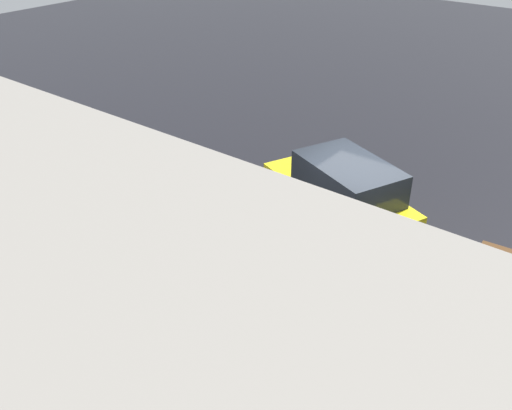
% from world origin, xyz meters
% --- Properties ---
extents(ground_plane, '(60.00, 60.00, 0.00)m').
position_xyz_m(ground_plane, '(0.00, 0.00, 0.00)').
color(ground_plane, black).
extents(kerb_strip, '(24.00, 3.20, 0.04)m').
position_xyz_m(kerb_strip, '(0.00, 4.20, 0.02)').
color(kerb_strip, gray).
rests_on(kerb_strip, ground).
extents(moving_hatchback, '(4.25, 3.07, 2.06)m').
position_xyz_m(moving_hatchback, '(0.51, -0.04, 1.03)').
color(moving_hatchback, yellow).
rests_on(moving_hatchback, ground).
extents(fire_hydrant, '(0.42, 0.31, 0.80)m').
position_xyz_m(fire_hydrant, '(3.92, 2.35, 0.40)').
color(fire_hydrant, gold).
rests_on(fire_hydrant, ground).
extents(pedestrian, '(0.27, 0.57, 1.22)m').
position_xyz_m(pedestrian, '(4.99, 2.25, 0.68)').
color(pedestrian, blue).
rests_on(pedestrian, ground).
extents(metal_railing, '(9.76, 0.04, 1.05)m').
position_xyz_m(metal_railing, '(-0.98, 6.00, 0.72)').
color(metal_railing, '#B7BABF').
rests_on(metal_railing, ground).
extents(sign_post, '(0.07, 0.44, 2.40)m').
position_xyz_m(sign_post, '(4.03, 3.66, 1.58)').
color(sign_post, '#4C4C51').
rests_on(sign_post, ground).
extents(puddle_patch, '(3.70, 3.70, 0.01)m').
position_xyz_m(puddle_patch, '(0.91, -0.43, 0.00)').
color(puddle_patch, black).
rests_on(puddle_patch, ground).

